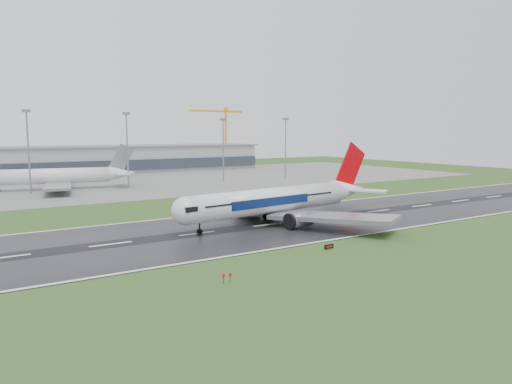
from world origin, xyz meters
TOP-DOWN VIEW (x-y plane):
  - ground at (0.00, 0.00)m, footprint 520.00×520.00m
  - runway at (0.00, 0.00)m, footprint 400.00×45.00m
  - apron at (0.00, 125.00)m, footprint 400.00×130.00m
  - terminal at (0.00, 185.00)m, footprint 240.00×36.00m
  - main_airliner at (26.64, 2.64)m, footprint 74.34×71.60m
  - parked_airliner at (-12.33, 109.45)m, footprint 70.98×67.63m
  - tower_crane at (116.37, 200.00)m, footprint 41.61×2.39m
  - runway_sign at (16.56, -27.70)m, footprint 2.31×0.56m
  - floodmast_2 at (-23.59, 100.00)m, footprint 0.64×0.64m
  - floodmast_3 at (14.56, 100.00)m, footprint 0.64×0.64m
  - floodmast_4 at (60.68, 100.00)m, footprint 0.64×0.64m
  - floodmast_5 at (97.13, 100.00)m, footprint 0.64×0.64m

SIDE VIEW (x-z plane):
  - ground at x=0.00m, z-range 0.00..0.00m
  - apron at x=0.00m, z-range 0.00..0.08m
  - runway at x=0.00m, z-range 0.00..0.10m
  - runway_sign at x=16.56m, z-range 0.00..1.04m
  - terminal at x=0.00m, z-range 0.00..15.00m
  - parked_airliner at x=-12.33m, z-range 0.08..18.05m
  - main_airliner at x=26.64m, z-range 0.10..19.81m
  - floodmast_4 at x=60.68m, z-range 0.00..29.00m
  - floodmast_5 at x=97.13m, z-range 0.00..29.86m
  - floodmast_3 at x=14.56m, z-range 0.00..30.90m
  - floodmast_2 at x=-23.59m, z-range 0.00..31.08m
  - tower_crane at x=116.37m, z-range 0.00..41.32m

